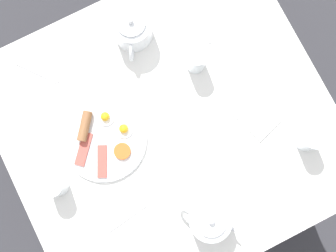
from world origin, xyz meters
The scene contains 13 objects.
ground_plane centered at (0.00, 0.00, 0.00)m, with size 8.00×8.00×0.00m, color #333338.
table centered at (0.00, 0.00, 0.66)m, with size 0.98×1.05×0.73m.
breakfast_plate centered at (-0.06, -0.20, 0.74)m, with size 0.28×0.28×0.04m.
teapot_near centered at (0.32, -0.02, 0.78)m, with size 0.17×0.15×0.12m.
teapot_far centered at (-0.33, 0.04, 0.78)m, with size 0.20×0.13×0.12m.
water_glass_tall centered at (0.24, 0.38, 0.78)m, with size 0.06×0.06×0.10m.
water_glass_short centered at (-0.15, 0.18, 0.78)m, with size 0.06×0.06×0.10m.
wine_glass_spare centered at (0.01, -0.40, 0.78)m, with size 0.06×0.06×0.09m.
napkin_folded centered at (0.10, 0.27, 0.73)m, with size 0.16×0.13×0.01m.
fork_by_plate centered at (0.20, -0.25, 0.73)m, with size 0.04×0.18×0.00m.
knife_by_plate centered at (-0.28, 0.30, 0.73)m, with size 0.18×0.11×0.00m.
spoon_for_tea centered at (0.09, 0.06, 0.73)m, with size 0.11×0.12×0.00m.
fork_spare centered at (-0.37, -0.31, 0.73)m, with size 0.15×0.12×0.00m.
Camera 1 is at (0.14, -0.07, 2.00)m, focal length 42.00 mm.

